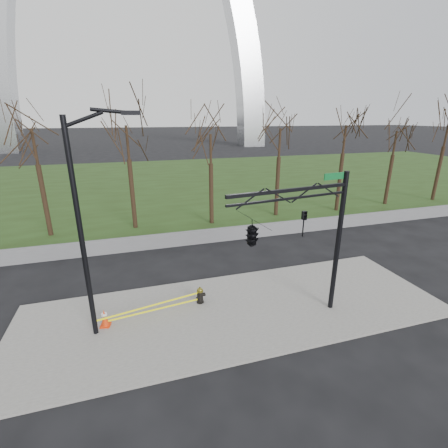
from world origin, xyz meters
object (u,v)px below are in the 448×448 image
object	(u,v)px
fire_hydrant	(200,295)
traffic_signal_mast	(271,229)
street_light	(86,218)
traffic_cone	(105,318)

from	to	relation	value
fire_hydrant	traffic_signal_mast	xyz separation A→B (m)	(2.11, -2.38, 3.69)
street_light	traffic_signal_mast	bearing A→B (deg)	-12.53
traffic_cone	traffic_signal_mast	bearing A→B (deg)	-16.86
traffic_cone	traffic_signal_mast	distance (m)	7.33
fire_hydrant	street_light	bearing A→B (deg)	169.68
fire_hydrant	traffic_signal_mast	bearing A→B (deg)	-71.22
fire_hydrant	street_light	distance (m)	5.94
street_light	traffic_signal_mast	world-z (taller)	street_light
traffic_cone	traffic_signal_mast	size ratio (longest dim) A/B	0.12
traffic_cone	traffic_signal_mast	world-z (taller)	traffic_signal_mast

